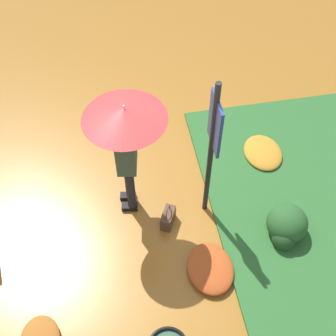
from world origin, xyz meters
TOP-DOWN VIEW (x-y plane):
  - ground_plane at (0.00, 0.00)m, footprint 18.00×18.00m
  - person_with_umbrella at (0.04, -0.15)m, footprint 0.96×0.96m
  - info_sign_post at (0.22, 0.85)m, footprint 0.44×0.07m
  - handbag at (0.38, 0.29)m, footprint 0.33×0.26m
  - shrub_cluster at (0.85, 1.79)m, footprint 0.60×0.54m
  - leaf_pile_near_person at (1.19, 0.69)m, footprint 0.73×0.58m
  - leaf_pile_far_path at (-0.54, 1.94)m, footprint 0.72×0.57m

SIDE VIEW (x-z plane):
  - ground_plane at x=0.00m, z-range 0.00..0.00m
  - leaf_pile_far_path at x=-0.54m, z-range 0.00..0.16m
  - leaf_pile_near_person at x=1.19m, z-range 0.00..0.16m
  - handbag at x=0.38m, z-range -0.06..0.31m
  - shrub_cluster at x=0.85m, z-range -0.02..0.47m
  - info_sign_post at x=0.22m, z-range 0.29..2.59m
  - person_with_umbrella at x=0.04m, z-range 0.53..2.57m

